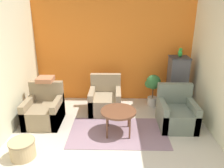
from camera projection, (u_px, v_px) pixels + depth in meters
wall_back_accent at (113, 49)px, 5.76m from camera, size 4.23×0.06×2.80m
wall_left at (8, 64)px, 4.36m from camera, size 0.06×3.01×2.80m
wall_right at (218, 65)px, 4.28m from camera, size 0.06×3.01×2.80m
area_rug at (118, 132)px, 4.54m from camera, size 2.01×1.18×0.01m
coffee_table at (118, 113)px, 4.38m from camera, size 0.72×0.72×0.51m
armchair_left at (44, 111)px, 4.86m from camera, size 0.76×0.81×0.87m
armchair_right at (176, 114)px, 4.73m from camera, size 0.76×0.81×0.87m
armchair_middle at (105, 100)px, 5.39m from camera, size 0.76×0.81×0.87m
birdcage at (177, 83)px, 5.51m from camera, size 0.50×0.50×1.32m
parrot at (180, 53)px, 5.25m from camera, size 0.10×0.19×0.23m
potted_plant at (153, 86)px, 5.59m from camera, size 0.41×0.37×0.84m
wicker_basket at (22, 149)px, 3.76m from camera, size 0.45×0.45×0.32m
throw_pillow at (45, 79)px, 4.91m from camera, size 0.35×0.35×0.10m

